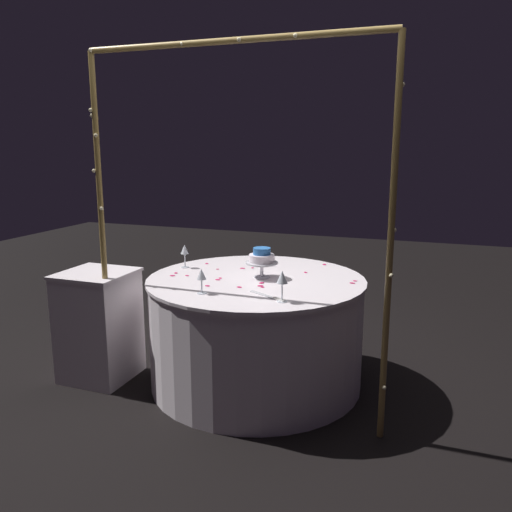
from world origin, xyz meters
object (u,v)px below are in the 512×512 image
Objects in this scene: tiered_cake at (262,258)px; wine_glass_0 at (202,276)px; wine_glass_1 at (282,278)px; decorative_arch at (231,183)px; side_table at (99,325)px; wine_glass_2 at (185,251)px; main_table at (256,331)px; cake_knife at (269,297)px.

tiered_cake is 1.44× the size of wine_glass_0.
wine_glass_1 is at bearing -179.52° from wine_glass_0.
wine_glass_0 is (0.18, 0.04, -0.56)m from decorative_arch.
side_table is 1.49m from wine_glass_1.
wine_glass_0 reaches higher than side_table.
wine_glass_0 is 0.71m from wine_glass_2.
wine_glass_2 is at bearing -8.11° from tiered_cake.
main_table is (-0.00, -0.42, -1.04)m from decorative_arch.
wine_glass_2 is (0.60, -0.12, 0.50)m from main_table.
wine_glass_1 reaches higher than side_table.
side_table is at bearing -10.21° from wine_glass_0.
side_table is 0.80m from wine_glass_2.
side_table is 1.25m from tiered_cake.
cake_knife reaches higher than main_table.
decorative_arch reaches higher than main_table.
decorative_arch is 8.20× the size of cake_knife.
wine_glass_2 is at bearing -31.92° from cake_knife.
wine_glass_0 is (0.18, 0.45, 0.48)m from main_table.
wine_glass_0 is 0.43m from cake_knife.
tiered_cake reaches higher than main_table.
main_table is 1.11m from side_table.
side_table reaches higher than main_table.
wine_glass_0 is at bearing 169.79° from side_table.
decorative_arch is at bearing 85.99° from tiered_cake.
side_table reaches higher than cake_knife.
wine_glass_1 is (-0.29, 0.48, 0.00)m from tiered_cake.
decorative_arch is at bearing -167.78° from wine_glass_0.
decorative_arch reaches higher than tiered_cake.
side_table is 3.50× the size of tiered_cake.
wine_glass_0 is 0.90× the size of wine_glass_2.
side_table is 2.87× the size of cake_knife.
wine_glass_2 is 0.98m from cake_knife.
wine_glass_2 is (0.92, -0.57, -0.01)m from wine_glass_1.
main_table is at bearing -54.44° from wine_glass_1.
wine_glass_1 reaches higher than main_table.
wine_glass_2 reaches higher than main_table.
tiered_cake is at bearing -113.73° from wine_glass_0.
decorative_arch is at bearing 138.08° from wine_glass_2.
main_table is 6.69× the size of tiered_cake.
wine_glass_2 is at bearing -31.82° from wine_glass_1.
side_table is (1.07, -0.12, -1.03)m from decorative_arch.
wine_glass_1 is (-0.32, 0.45, 0.51)m from main_table.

